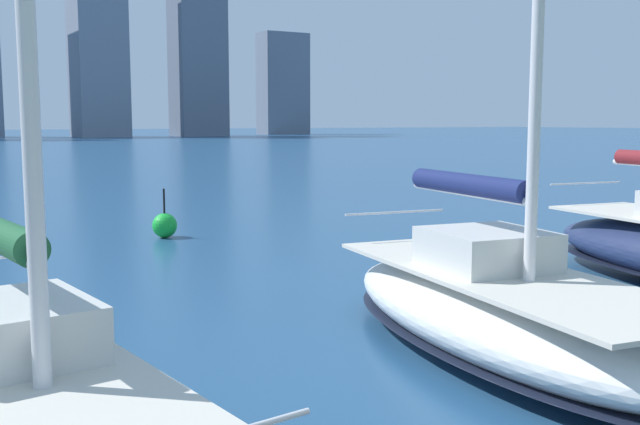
% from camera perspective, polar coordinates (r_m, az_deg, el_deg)
% --- Properties ---
extents(sailboat_navy, '(3.69, 7.57, 9.77)m').
position_cam_1_polar(sailboat_navy, '(10.90, 13.69, -7.09)').
color(sailboat_navy, white).
rests_on(sailboat_navy, ground).
extents(sailboat_forest, '(3.18, 7.53, 9.42)m').
position_cam_1_polar(sailboat_forest, '(7.68, -21.51, -13.94)').
color(sailboat_forest, white).
rests_on(sailboat_forest, ground).
extents(channel_buoy, '(0.70, 0.70, 1.40)m').
position_cam_1_polar(channel_buoy, '(21.62, -11.75, -0.96)').
color(channel_buoy, green).
rests_on(channel_buoy, ground).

